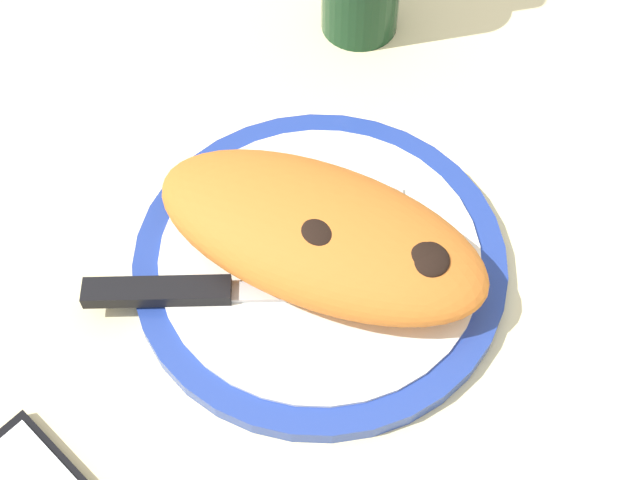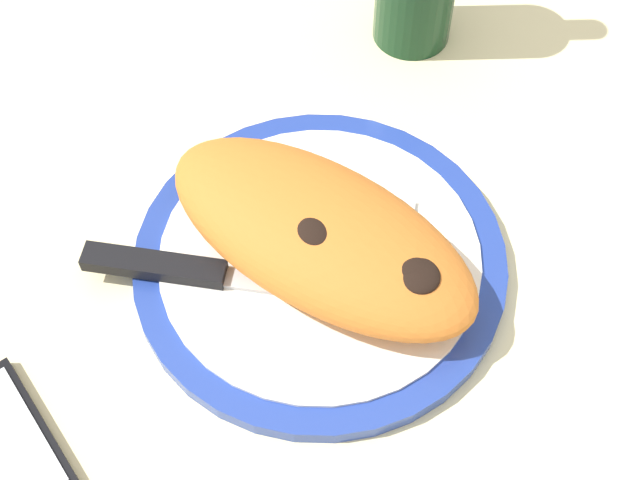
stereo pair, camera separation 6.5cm
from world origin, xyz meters
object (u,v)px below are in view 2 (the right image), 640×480
Objects in this scene: plate at (320,261)px; knife at (189,271)px; calzone at (322,239)px; smartphone at (1,447)px; fork at (295,189)px.

plate is 1.23× the size of knife.
plate is 9.97cm from knife.
calzone reaches higher than smartphone.
plate is 2.21× the size of smartphone.
calzone is 26.39cm from smartphone.
plate is 1.83× the size of fork.
calzone is at bearing -153.98° from knife.
fork is 10.96cm from knife.
fork is at bearing -53.34° from plate.
knife reaches higher than plate.
fork is at bearing -116.46° from knife.
fork is 0.67× the size of knife.
plate is 6.42cm from fork.
fork is at bearing -115.24° from smartphone.
calzone is 1.21× the size of knife.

